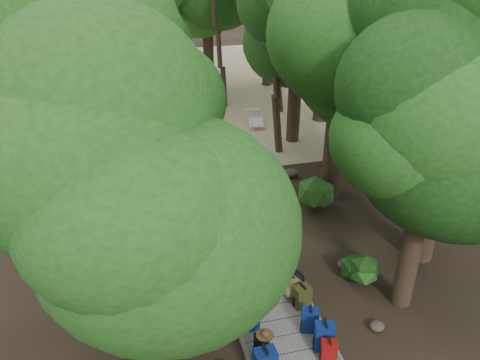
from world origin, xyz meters
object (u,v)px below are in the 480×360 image
object	(u,v)px
duffel_right_black	(289,271)
backpack_left_c	(251,316)
backpack_left_d	(239,288)
backpack_right_d	(302,295)
backpack_left_b	(261,345)
backpack_right_a	(329,350)
duffel_right_khaki	(290,282)
sun_lounger	(256,119)
kayak	(119,129)
lone_suitcase_on_sand	(208,136)
suitcase_on_boardwalk	(237,295)
backpack_right_b	(324,335)
backpack_right_c	(310,319)

from	to	relation	value
duffel_right_black	backpack_left_c	bearing A→B (deg)	-119.22
backpack_left_d	backpack_right_d	bearing A→B (deg)	-9.20
backpack_left_b	backpack_right_a	bearing A→B (deg)	-2.90
duffel_right_khaki	sun_lounger	xyz separation A→B (m)	(2.34, 11.40, 0.02)
kayak	lone_suitcase_on_sand	bearing A→B (deg)	-11.35
duffel_right_black	suitcase_on_boardwalk	size ratio (longest dim) A/B	1.21
backpack_right_b	backpack_right_d	bearing A→B (deg)	103.42
backpack_left_b	backpack_right_d	world-z (taller)	backpack_left_b
backpack_left_b	duffel_right_black	size ratio (longest dim) A/B	0.90
backpack_right_c	duffel_right_black	xyz separation A→B (m)	(0.15, 1.84, -0.11)
kayak	duffel_right_black	bearing A→B (deg)	-51.08
duffel_right_khaki	backpack_left_b	bearing A→B (deg)	-143.67
duffel_right_black	kayak	distance (m)	12.51
duffel_right_khaki	suitcase_on_boardwalk	bearing A→B (deg)	170.47
backpack_right_b	kayak	size ratio (longest dim) A/B	0.25
backpack_right_b	backpack_right_c	xyz separation A→B (m)	(-0.10, 0.57, -0.06)
backpack_right_c	sun_lounger	xyz separation A→B (m)	(2.38, 12.85, -0.09)
backpack_right_a	backpack_left_d	bearing A→B (deg)	135.95
backpack_left_b	backpack_left_d	size ratio (longest dim) A/B	1.02
backpack_left_c	backpack_right_d	distance (m)	1.46
backpack_left_c	duffel_right_black	world-z (taller)	backpack_left_c
backpack_right_b	suitcase_on_boardwalk	world-z (taller)	backpack_right_b
backpack_left_d	duffel_right_khaki	world-z (taller)	backpack_left_d
backpack_right_a	backpack_right_d	xyz separation A→B (m)	(0.06, 1.71, 0.01)
lone_suitcase_on_sand	backpack_left_c	bearing A→B (deg)	-104.30
backpack_left_d	duffel_right_black	distance (m)	1.51
duffel_right_khaki	backpack_right_d	bearing A→B (deg)	-101.65
duffel_right_khaki	kayak	world-z (taller)	duffel_right_khaki
backpack_left_b	sun_lounger	size ratio (longest dim) A/B	0.30
duffel_right_black	sun_lounger	size ratio (longest dim) A/B	0.33
suitcase_on_boardwalk	kayak	xyz separation A→B (m)	(-2.59, 12.43, -0.23)
backpack_left_d	duffel_right_black	size ratio (longest dim) A/B	0.88
duffel_right_khaki	duffel_right_black	xyz separation A→B (m)	(0.12, 0.39, 0.01)
backpack_right_b	backpack_right_d	size ratio (longest dim) A/B	1.24
lone_suitcase_on_sand	sun_lounger	bearing A→B (deg)	21.04
duffel_right_black	sun_lounger	world-z (taller)	sun_lounger
backpack_left_c	duffel_right_khaki	distance (m)	1.70
backpack_left_b	duffel_right_khaki	distance (m)	2.31
backpack_right_a	suitcase_on_boardwalk	distance (m)	2.58
backpack_left_d	sun_lounger	xyz separation A→B (m)	(3.67, 11.41, -0.07)
kayak	suitcase_on_boardwalk	bearing A→B (deg)	-58.66
suitcase_on_boardwalk	sun_lounger	world-z (taller)	suitcase_on_boardwalk
backpack_right_c	backpack_right_a	bearing A→B (deg)	-66.33
backpack_right_d	lone_suitcase_on_sand	distance (m)	10.58
backpack_left_b	backpack_left_c	xyz separation A→B (m)	(0.00, 0.83, 0.04)
backpack_right_a	sun_lounger	world-z (taller)	backpack_right_a
backpack_left_d	lone_suitcase_on_sand	xyz separation A→B (m)	(1.09, 9.93, -0.08)
backpack_right_b	kayak	world-z (taller)	backpack_right_b
duffel_right_khaki	duffel_right_black	size ratio (longest dim) A/B	0.91
backpack_left_d	sun_lounger	world-z (taller)	backpack_left_d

